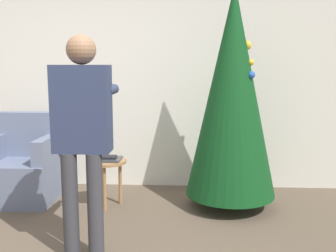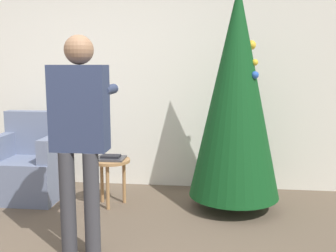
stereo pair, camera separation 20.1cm
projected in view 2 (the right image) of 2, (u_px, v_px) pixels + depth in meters
wall_back at (120, 74)px, 4.71m from camera, size 8.00×0.06×2.70m
christmas_tree at (236, 92)px, 3.88m from camera, size 0.91×0.91×2.25m
armchair at (30, 167)px, 4.34m from camera, size 0.70×0.64×0.94m
person_standing at (80, 125)px, 2.96m from camera, size 0.44×0.57×1.68m
side_stool at (111, 167)px, 4.09m from camera, size 0.40×0.40×0.49m
laptop at (111, 158)px, 4.08m from camera, size 0.29×0.25×0.02m
book at (111, 156)px, 4.07m from camera, size 0.19×0.13×0.02m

